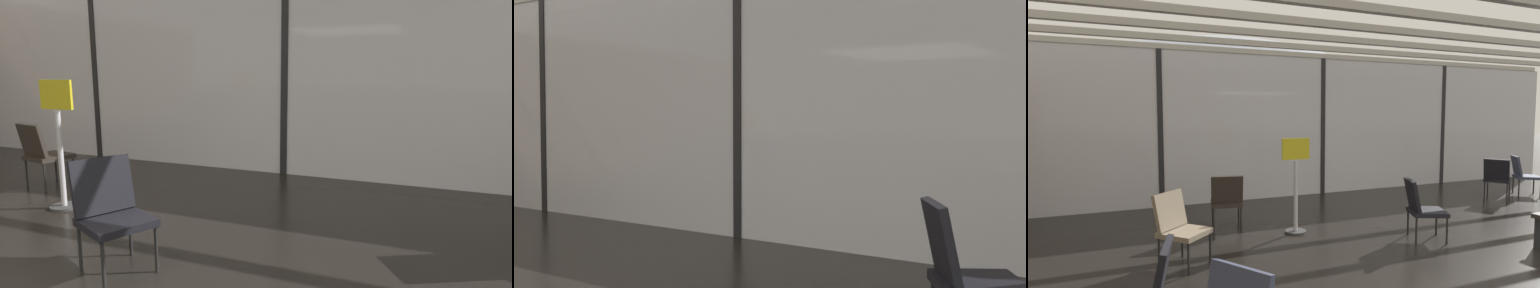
# 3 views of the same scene
# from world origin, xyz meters

# --- Properties ---
(glass_curtain_wall) EXTENTS (14.00, 0.08, 3.03)m
(glass_curtain_wall) POSITION_xyz_m (0.00, 5.20, 1.51)
(glass_curtain_wall) COLOR silver
(glass_curtain_wall) RESTS_ON ground
(window_mullion_0) EXTENTS (0.10, 0.12, 3.03)m
(window_mullion_0) POSITION_xyz_m (-3.50, 5.20, 1.51)
(window_mullion_0) COLOR black
(window_mullion_0) RESTS_ON ground
(window_mullion_1) EXTENTS (0.10, 0.12, 3.03)m
(window_mullion_1) POSITION_xyz_m (0.00, 5.20, 1.51)
(window_mullion_1) COLOR black
(window_mullion_1) RESTS_ON ground
(parked_airplane) EXTENTS (12.08, 4.22, 4.22)m
(parked_airplane) POSITION_xyz_m (-1.10, 9.63, 2.11)
(parked_airplane) COLOR #B2BCD6
(parked_airplane) RESTS_ON ground
(lounge_chair_4) EXTENTS (0.68, 0.65, 0.87)m
(lounge_chair_4) POSITION_xyz_m (-0.24, 1.70, 0.49)
(lounge_chair_4) COLOR black
(lounge_chair_4) RESTS_ON ground
(lounge_chair_6) EXTENTS (0.57, 0.60, 0.87)m
(lounge_chair_6) POSITION_xyz_m (-2.70, 3.24, 0.49)
(lounge_chair_6) COLOR #28231E
(lounge_chair_6) RESTS_ON ground
(info_sign) EXTENTS (0.44, 0.32, 1.44)m
(info_sign) POSITION_xyz_m (-1.78, 2.68, 0.68)
(info_sign) COLOR #333333
(info_sign) RESTS_ON ground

